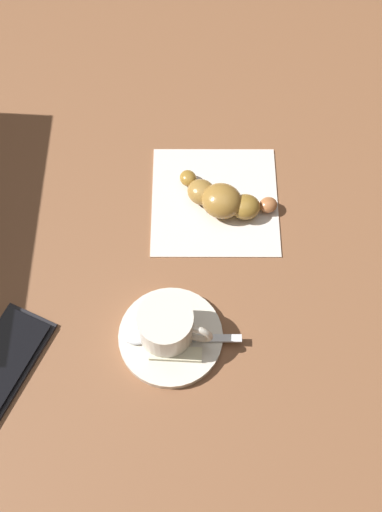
% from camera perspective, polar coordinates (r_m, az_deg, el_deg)
% --- Properties ---
extents(ground_plane, '(1.80, 1.80, 0.00)m').
position_cam_1_polar(ground_plane, '(0.77, -0.82, 0.13)').
color(ground_plane, brown).
extents(saucer, '(0.12, 0.12, 0.01)m').
position_cam_1_polar(saucer, '(0.72, -2.19, -7.50)').
color(saucer, silver).
rests_on(saucer, ground).
extents(espresso_cup, '(0.06, 0.08, 0.05)m').
position_cam_1_polar(espresso_cup, '(0.69, -2.54, -6.48)').
color(espresso_cup, silver).
rests_on(espresso_cup, saucer).
extents(teaspoon, '(0.02, 0.14, 0.01)m').
position_cam_1_polar(teaspoon, '(0.71, -2.85, -7.55)').
color(teaspoon, silver).
rests_on(teaspoon, saucer).
extents(sugar_packet, '(0.02, 0.06, 0.01)m').
position_cam_1_polar(sugar_packet, '(0.71, -1.75, -9.04)').
color(sugar_packet, beige).
rests_on(sugar_packet, saucer).
extents(napkin, '(0.17, 0.17, 0.00)m').
position_cam_1_polar(napkin, '(0.81, 1.94, 5.15)').
color(napkin, silver).
rests_on(napkin, ground).
extents(croissant, '(0.09, 0.13, 0.04)m').
position_cam_1_polar(croissant, '(0.79, 2.70, 5.25)').
color(croissant, olive).
rests_on(croissant, napkin).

